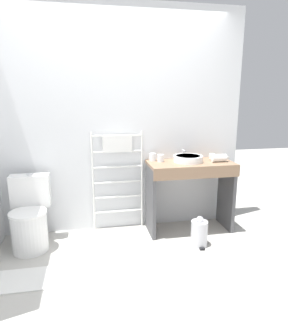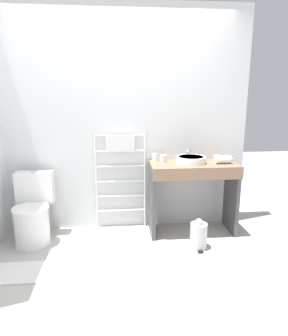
{
  "view_description": "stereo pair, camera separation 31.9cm",
  "coord_description": "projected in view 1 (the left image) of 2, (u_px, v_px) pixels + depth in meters",
  "views": [
    {
      "loc": [
        -0.39,
        -2.21,
        1.57
      ],
      "look_at": [
        0.21,
        0.84,
        0.83
      ],
      "focal_mm": 32.0,
      "sensor_mm": 36.0,
      "label": 1
    },
    {
      "loc": [
        -0.07,
        -2.25,
        1.57
      ],
      "look_at": [
        0.21,
        0.84,
        0.83
      ],
      "focal_mm": 32.0,
      "sensor_mm": 36.0,
      "label": 2
    }
  ],
  "objects": [
    {
      "name": "ground_plane",
      "position": [
        139.0,
        286.0,
        2.55
      ],
      "size": [
        12.0,
        12.0,
        0.0
      ],
      "primitive_type": "plane",
      "color": "#B2AFA8"
    },
    {
      "name": "wall_back",
      "position": [
        119.0,
        122.0,
        3.48
      ],
      "size": [
        2.94,
        0.12,
        2.58
      ],
      "primitive_type": "cube",
      "color": "silver",
      "rests_on": "ground_plane"
    },
    {
      "name": "toilet",
      "position": [
        30.0,
        219.0,
        3.14
      ],
      "size": [
        0.41,
        0.51,
        0.77
      ],
      "color": "white",
      "rests_on": "ground_plane"
    },
    {
      "name": "towel_radiator",
      "position": [
        118.0,
        162.0,
        3.48
      ],
      "size": [
        0.6,
        0.06,
        1.18
      ],
      "color": "white",
      "rests_on": "ground_plane"
    },
    {
      "name": "vanity_counter",
      "position": [
        190.0,
        184.0,
        3.49
      ],
      "size": [
        0.98,
        0.48,
        0.84
      ],
      "color": "#84664C",
      "rests_on": "ground_plane"
    },
    {
      "name": "sink_basin",
      "position": [
        188.0,
        159.0,
        3.44
      ],
      "size": [
        0.34,
        0.34,
        0.07
      ],
      "color": "white",
      "rests_on": "vanity_counter"
    },
    {
      "name": "faucet",
      "position": [
        183.0,
        153.0,
        3.6
      ],
      "size": [
        0.02,
        0.1,
        0.12
      ],
      "color": "silver",
      "rests_on": "vanity_counter"
    },
    {
      "name": "cup_near_wall",
      "position": [
        153.0,
        157.0,
        3.5
      ],
      "size": [
        0.08,
        0.08,
        0.09
      ],
      "color": "white",
      "rests_on": "vanity_counter"
    },
    {
      "name": "cup_near_edge",
      "position": [
        161.0,
        158.0,
        3.45
      ],
      "size": [
        0.08,
        0.08,
        0.08
      ],
      "color": "white",
      "rests_on": "vanity_counter"
    },
    {
      "name": "hair_dryer",
      "position": [
        219.0,
        158.0,
        3.46
      ],
      "size": [
        0.22,
        0.18,
        0.09
      ],
      "color": "white",
      "rests_on": "vanity_counter"
    },
    {
      "name": "trash_bin",
      "position": [
        199.0,
        233.0,
        3.21
      ],
      "size": [
        0.18,
        0.21,
        0.33
      ],
      "color": "silver",
      "rests_on": "ground_plane"
    },
    {
      "name": "bath_mat",
      "position": [
        21.0,
        280.0,
        2.62
      ],
      "size": [
        0.56,
        0.36,
        0.01
      ],
      "primitive_type": "cube",
      "color": "silver",
      "rests_on": "ground_plane"
    }
  ]
}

